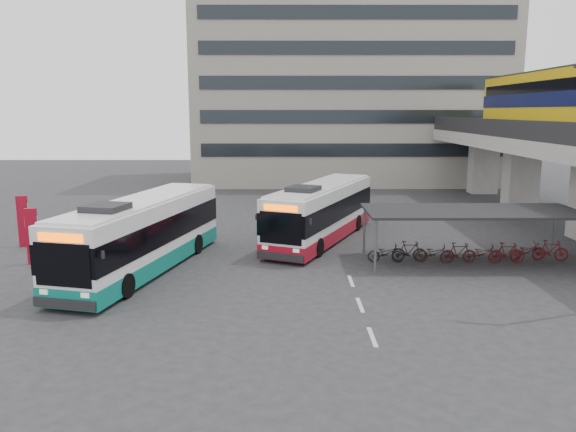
{
  "coord_description": "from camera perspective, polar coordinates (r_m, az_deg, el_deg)",
  "views": [
    {
      "loc": [
        -0.26,
        -22.9,
        7.12
      ],
      "look_at": [
        -0.16,
        4.36,
        2.0
      ],
      "focal_mm": 35.0,
      "sensor_mm": 36.0,
      "label": 1
    }
  ],
  "objects": [
    {
      "name": "ground",
      "position": [
        23.98,
        0.42,
        -6.63
      ],
      "size": [
        120.0,
        120.0,
        0.0
      ],
      "primitive_type": "plane",
      "color": "#28282B",
      "rests_on": "ground"
    },
    {
      "name": "viaduct",
      "position": [
        39.28,
        26.15,
        8.27
      ],
      "size": [
        8.0,
        32.0,
        9.68
      ],
      "color": "gray",
      "rests_on": "ground"
    },
    {
      "name": "bus_teal",
      "position": [
        26.08,
        -14.51,
        -1.88
      ],
      "size": [
        5.25,
        12.09,
        3.49
      ],
      "rotation": [
        0.0,
        0.0,
        -0.24
      ],
      "color": "white",
      "rests_on": "ground"
    },
    {
      "name": "bike_shelter",
      "position": [
        27.94,
        18.02,
        -1.91
      ],
      "size": [
        10.0,
        4.0,
        2.54
      ],
      "color": "#595B60",
      "rests_on": "ground"
    },
    {
      "name": "bus_main",
      "position": [
        31.27,
        3.45,
        0.38
      ],
      "size": [
        6.77,
        11.43,
        3.37
      ],
      "rotation": [
        0.0,
        0.0,
        -0.41
      ],
      "color": "white",
      "rests_on": "ground"
    },
    {
      "name": "office_block",
      "position": [
        59.47,
        6.06,
        15.77
      ],
      "size": [
        30.0,
        15.0,
        25.0
      ],
      "primitive_type": "cube",
      "color": "gray",
      "rests_on": "ground"
    },
    {
      "name": "pedestrian",
      "position": [
        25.42,
        -16.78,
        -4.22
      ],
      "size": [
        0.68,
        0.69,
        1.6
      ],
      "primitive_type": "imported",
      "rotation": [
        0.0,
        0.0,
        0.81
      ],
      "color": "black",
      "rests_on": "ground"
    },
    {
      "name": "sign_totem_mid",
      "position": [
        28.87,
        -24.54,
        -1.82
      ],
      "size": [
        0.57,
        0.27,
        2.66
      ],
      "rotation": [
        0.0,
        0.0,
        0.19
      ],
      "color": "maroon",
      "rests_on": "ground"
    },
    {
      "name": "sign_totem_north",
      "position": [
        32.8,
        -25.31,
        -0.43
      ],
      "size": [
        0.59,
        0.26,
        2.73
      ],
      "rotation": [
        0.0,
        0.0,
        0.17
      ],
      "color": "maroon",
      "rests_on": "ground"
    },
    {
      "name": "road_markings",
      "position": [
        21.31,
        7.33,
        -8.95
      ],
      "size": [
        0.15,
        7.6,
        0.01
      ],
      "color": "beige",
      "rests_on": "ground"
    }
  ]
}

